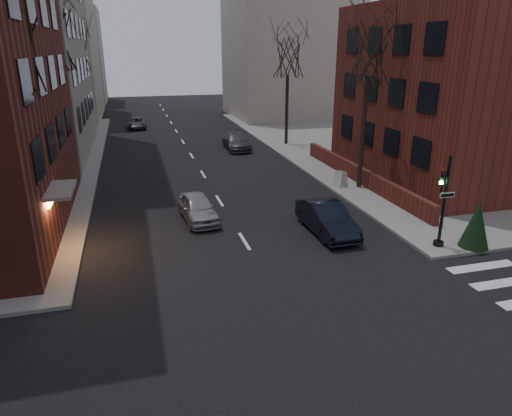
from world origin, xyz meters
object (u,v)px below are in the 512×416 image
at_px(car_lane_gray, 237,141).
at_px(tree_left_c, 76,51).
at_px(sandwich_board, 341,179).
at_px(tree_right_a, 369,53).
at_px(tree_left_a, 9,44).
at_px(car_lane_silver, 198,208).
at_px(parked_sedan, 327,218).
at_px(car_lane_far, 137,123).
at_px(streetlamp_near, 65,122).
at_px(evergreen_shrub, 477,224).
at_px(streetlamp_far, 89,92).
at_px(tree_right_b, 288,57).
at_px(tree_left_b, 52,37).
at_px(traffic_signal, 442,208).

bearing_deg(car_lane_gray, tree_left_c, 148.78).
bearing_deg(sandwich_board, tree_right_a, -43.44).
bearing_deg(tree_left_a, car_lane_silver, 9.71).
relative_size(parked_sedan, car_lane_gray, 0.92).
height_order(tree_left_a, car_lane_far, tree_left_a).
xyz_separation_m(car_lane_far, sandwich_board, (11.69, -26.41, 0.07)).
xyz_separation_m(streetlamp_near, sandwich_board, (15.94, -3.60, -3.59)).
bearing_deg(evergreen_shrub, car_lane_far, 110.17).
bearing_deg(streetlamp_far, evergreen_shrub, -62.30).
bearing_deg(streetlamp_near, tree_left_a, -94.29).
height_order(parked_sedan, car_lane_silver, parked_sedan).
bearing_deg(car_lane_far, tree_left_c, -132.83).
xyz_separation_m(tree_left_c, streetlamp_far, (0.60, 2.00, -3.79)).
bearing_deg(sandwich_board, car_lane_silver, 176.03).
height_order(tree_right_a, streetlamp_near, tree_right_a).
bearing_deg(tree_right_a, car_lane_far, 115.43).
bearing_deg(tree_left_c, tree_left_a, -90.00).
relative_size(parked_sedan, evergreen_shrub, 2.14).
relative_size(tree_left_c, tree_right_b, 1.06).
bearing_deg(car_lane_far, tree_right_a, -62.21).
height_order(tree_right_a, tree_right_b, tree_right_a).
distance_m(parked_sedan, sandwich_board, 7.44).
distance_m(tree_left_b, tree_right_a, 19.35).
relative_size(tree_left_c, tree_right_a, 1.00).
xyz_separation_m(car_lane_gray, evergreen_shrub, (5.26, -23.04, 0.48)).
bearing_deg(traffic_signal, streetlamp_near, 141.13).
bearing_deg(streetlamp_near, car_lane_gray, 37.73).
height_order(tree_right_b, streetlamp_far, tree_right_b).
distance_m(tree_right_a, streetlamp_near, 17.87).
relative_size(tree_right_b, sandwich_board, 9.26).
bearing_deg(traffic_signal, sandwich_board, 91.23).
height_order(car_lane_far, evergreen_shrub, evergreen_shrub).
relative_size(tree_right_a, sandwich_board, 9.80).
bearing_deg(traffic_signal, parked_sedan, 142.93).
height_order(streetlamp_far, parked_sedan, streetlamp_far).
bearing_deg(car_lane_far, streetlamp_near, -98.19).
height_order(tree_left_a, car_lane_gray, tree_left_a).
bearing_deg(sandwich_board, streetlamp_near, 144.58).
xyz_separation_m(tree_right_a, car_lane_silver, (-10.42, -2.77, -7.36)).
xyz_separation_m(tree_left_c, tree_right_b, (17.60, -8.00, -0.44)).
bearing_deg(tree_right_b, parked_sedan, -103.48).
relative_size(streetlamp_near, evergreen_shrub, 3.04).
distance_m(tree_right_a, streetlamp_far, 29.65).
relative_size(traffic_signal, tree_right_b, 0.44).
height_order(tree_left_a, streetlamp_far, tree_left_a).
distance_m(streetlamp_near, car_lane_gray, 15.99).
bearing_deg(car_lane_silver, tree_right_a, 9.96).
distance_m(tree_left_b, tree_left_c, 14.03).
bearing_deg(sandwich_board, streetlamp_far, 101.33).
relative_size(traffic_signal, evergreen_shrub, 1.94).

